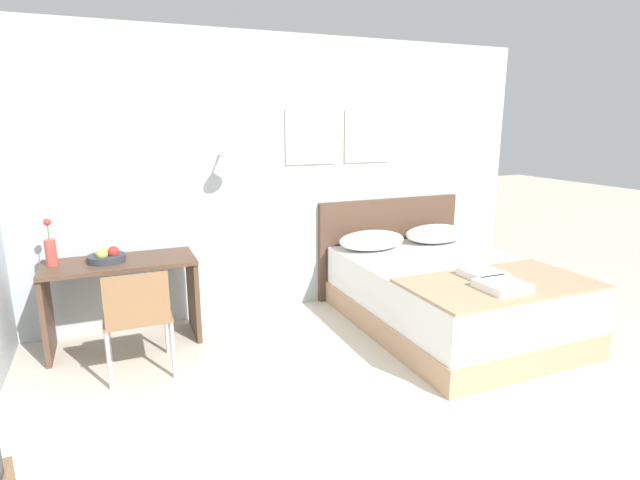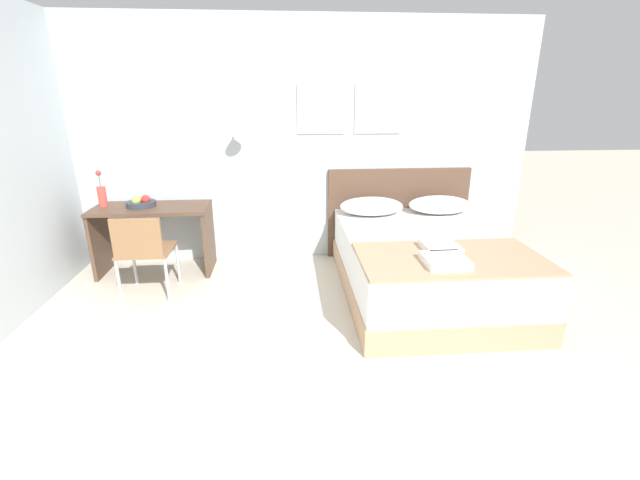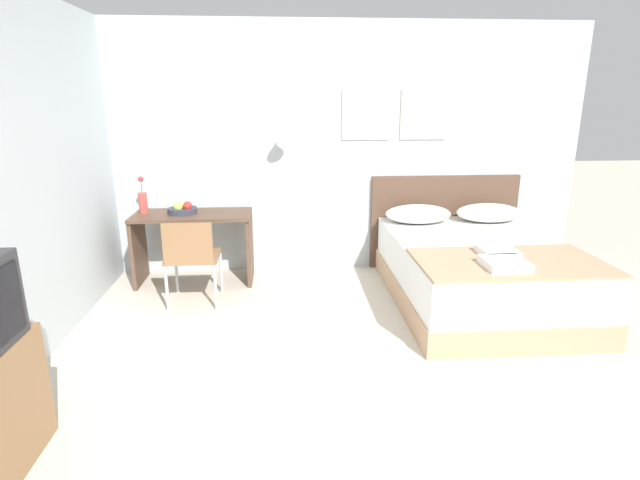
% 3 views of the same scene
% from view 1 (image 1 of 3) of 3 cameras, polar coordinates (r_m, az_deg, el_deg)
% --- Properties ---
extents(wall_back, '(5.47, 0.31, 2.65)m').
position_cam_1_polar(wall_back, '(4.91, -4.99, 7.28)').
color(wall_back, silver).
rests_on(wall_back, ground_plane).
extents(bed, '(1.54, 2.10, 0.59)m').
position_cam_1_polar(bed, '(4.73, 14.52, -6.26)').
color(bed, tan).
rests_on(bed, ground_plane).
extents(headboard, '(1.66, 0.06, 1.04)m').
position_cam_1_polar(headboard, '(5.52, 7.90, -0.66)').
color(headboard, brown).
rests_on(headboard, ground_plane).
extents(pillow_left, '(0.70, 0.45, 0.19)m').
position_cam_1_polar(pillow_left, '(5.04, 5.95, -0.03)').
color(pillow_left, white).
rests_on(pillow_left, bed).
extents(pillow_right, '(0.70, 0.45, 0.19)m').
position_cam_1_polar(pillow_right, '(5.44, 13.10, 0.71)').
color(pillow_right, white).
rests_on(pillow_right, bed).
extents(throw_blanket, '(1.50, 0.84, 0.02)m').
position_cam_1_polar(throw_blanket, '(4.19, 19.81, -4.69)').
color(throw_blanket, tan).
rests_on(throw_blanket, bed).
extents(folded_towel_near_foot, '(0.29, 0.31, 0.06)m').
position_cam_1_polar(folded_towel_near_foot, '(4.26, 18.10, -3.70)').
color(folded_towel_near_foot, white).
rests_on(folded_towel_near_foot, throw_blanket).
extents(folded_towel_mid_bed, '(0.32, 0.32, 0.06)m').
position_cam_1_polar(folded_towel_mid_bed, '(4.01, 20.09, -4.92)').
color(folded_towel_mid_bed, white).
rests_on(folded_towel_mid_bed, throw_blanket).
extents(desk, '(1.19, 0.55, 0.74)m').
position_cam_1_polar(desk, '(4.48, -21.68, -4.93)').
color(desk, brown).
rests_on(desk, ground_plane).
extents(desk_chair, '(0.48, 0.48, 0.82)m').
position_cam_1_polar(desk_chair, '(3.88, -20.14, -7.82)').
color(desk_chair, '#8E6642').
rests_on(desk_chair, ground_plane).
extents(fruit_bowl, '(0.30, 0.30, 0.13)m').
position_cam_1_polar(fruit_bowl, '(4.42, -23.21, -1.75)').
color(fruit_bowl, '#333842').
rests_on(fruit_bowl, desk).
extents(flower_vase, '(0.09, 0.09, 0.38)m').
position_cam_1_polar(flower_vase, '(4.46, -28.42, -0.96)').
color(flower_vase, '#D14C42').
rests_on(flower_vase, desk).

